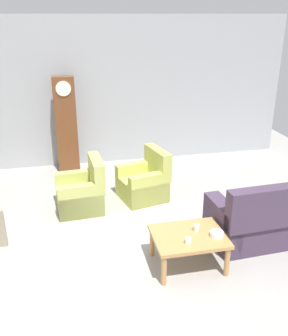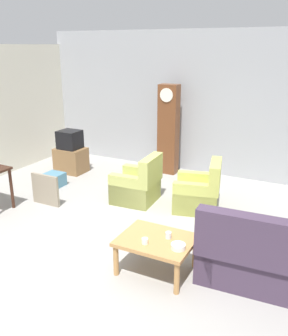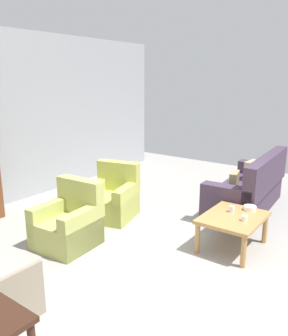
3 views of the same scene
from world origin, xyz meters
name	(u,v)px [view 1 (image 1 of 3)]	position (x,y,z in m)	size (l,w,h in m)	color
ground_plane	(133,245)	(0.00, 0.00, 0.00)	(10.40, 10.40, 0.00)	#999691
garage_door_wall	(102,92)	(0.00, 3.60, 1.60)	(8.40, 0.16, 3.20)	#9EA0A5
couch_floral	(280,218)	(2.21, -0.27, 0.35)	(2.14, 0.99, 1.04)	#423347
armchair_olive_near	(82,193)	(-0.65, 1.30, 0.31)	(0.84, 0.81, 0.92)	tan
armchair_olive_far	(144,183)	(0.50, 1.50, 0.31)	(0.95, 0.93, 0.92)	#B6BC56
coffee_table_wood	(189,239)	(0.65, -0.61, 0.41)	(0.96, 0.76, 0.48)	#B27F47
grandfather_clock	(66,125)	(-0.83, 3.13, 1.03)	(0.44, 0.30, 2.04)	brown
cup_white_porcelain	(188,241)	(0.57, -0.80, 0.51)	(0.08, 0.08, 0.07)	white
cup_blue_rimmed	(197,228)	(0.78, -0.53, 0.52)	(0.08, 0.08, 0.09)	silver
bowl_white_stacked	(217,234)	(0.99, -0.72, 0.51)	(0.18, 0.18, 0.07)	white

